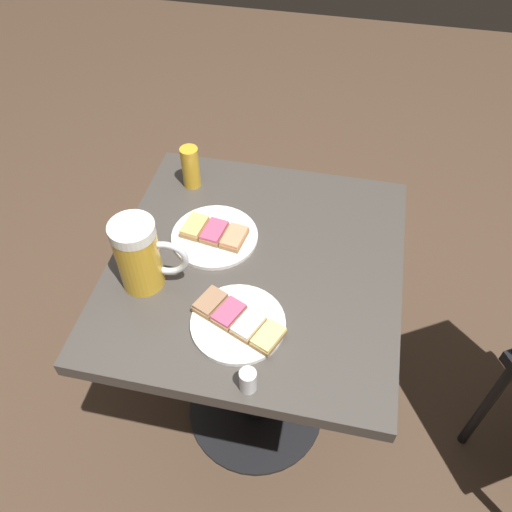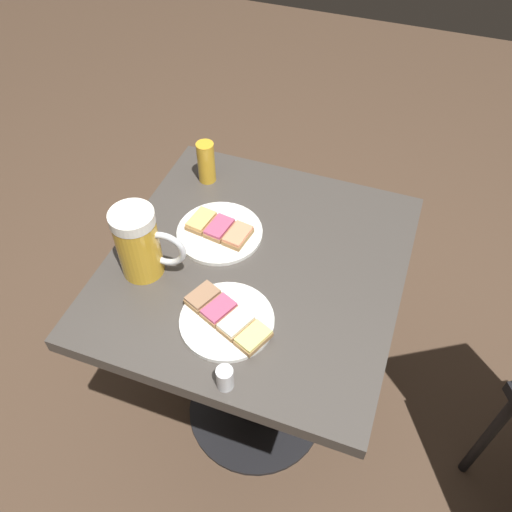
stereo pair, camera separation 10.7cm
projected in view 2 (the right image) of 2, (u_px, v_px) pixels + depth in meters
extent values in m
plane|color=#4C3828|center=(256.00, 409.00, 1.75)|extent=(6.00, 6.00, 0.00)
cylinder|color=black|center=(256.00, 408.00, 1.75)|extent=(0.44, 0.44, 0.01)
cylinder|color=black|center=(256.00, 349.00, 1.47)|extent=(0.09, 0.09, 0.71)
cube|color=#423D38|center=(256.00, 267.00, 1.21)|extent=(0.69, 0.66, 0.04)
cylinder|color=white|center=(220.00, 232.00, 1.25)|extent=(0.20, 0.20, 0.01)
cube|color=#9E7547|center=(201.00, 222.00, 1.26)|extent=(0.08, 0.06, 0.01)
cube|color=#E5B266|center=(201.00, 219.00, 1.25)|extent=(0.08, 0.05, 0.01)
cube|color=#9E7547|center=(219.00, 229.00, 1.24)|extent=(0.08, 0.06, 0.01)
cube|color=#BC4C70|center=(219.00, 226.00, 1.23)|extent=(0.08, 0.05, 0.01)
cube|color=#9E7547|center=(238.00, 237.00, 1.22)|extent=(0.08, 0.06, 0.01)
cube|color=#EA8E66|center=(238.00, 234.00, 1.22)|extent=(0.08, 0.05, 0.01)
cylinder|color=white|center=(228.00, 321.00, 1.08)|extent=(0.20, 0.20, 0.01)
cube|color=#9E7547|center=(253.00, 339.00, 1.04)|extent=(0.08, 0.07, 0.01)
cube|color=#EFE07A|center=(253.00, 336.00, 1.03)|extent=(0.08, 0.07, 0.01)
cube|color=#9E7547|center=(236.00, 325.00, 1.06)|extent=(0.08, 0.07, 0.01)
cube|color=white|center=(236.00, 322.00, 1.05)|extent=(0.08, 0.07, 0.01)
cube|color=#9E7547|center=(219.00, 311.00, 1.08)|extent=(0.08, 0.07, 0.01)
cube|color=#BC4C70|center=(219.00, 308.00, 1.08)|extent=(0.08, 0.07, 0.01)
cube|color=#9E7547|center=(203.00, 298.00, 1.11)|extent=(0.08, 0.07, 0.01)
cube|color=#997051|center=(203.00, 295.00, 1.10)|extent=(0.08, 0.07, 0.01)
cylinder|color=gold|center=(139.00, 247.00, 1.12)|extent=(0.09, 0.09, 0.15)
cylinder|color=white|center=(132.00, 218.00, 1.06)|extent=(0.09, 0.09, 0.02)
torus|color=silver|center=(164.00, 249.00, 1.11)|extent=(0.03, 0.10, 0.10)
cylinder|color=gold|center=(206.00, 162.00, 1.34)|extent=(0.05, 0.05, 0.11)
cylinder|color=silver|center=(225.00, 378.00, 0.97)|extent=(0.03, 0.03, 0.05)
cylinder|color=black|center=(488.00, 437.00, 1.45)|extent=(0.03, 0.03, 0.47)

